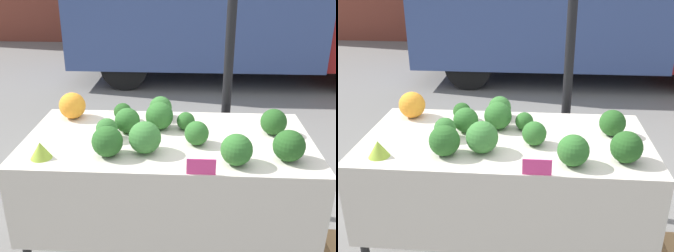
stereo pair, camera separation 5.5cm
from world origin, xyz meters
TOP-DOWN VIEW (x-y plane):
  - tent_pole at (0.41, 0.65)m, footprint 0.07×0.07m
  - market_table at (0.00, -0.07)m, footprint 1.78×0.90m
  - orange_cauliflower at (-0.68, 0.29)m, footprint 0.18×0.18m
  - romanesco_head at (-0.69, -0.31)m, footprint 0.12×0.12m
  - broccoli_head_0 at (-0.07, 0.32)m, footprint 0.16×0.16m
  - broccoli_head_1 at (0.11, 0.14)m, footprint 0.12×0.12m
  - broccoli_head_2 at (0.66, 0.10)m, footprint 0.17×0.17m
  - broccoli_head_3 at (-0.37, -0.04)m, footprint 0.14×0.14m
  - broccoli_head_4 at (0.39, -0.32)m, footprint 0.17×0.17m
  - broccoli_head_5 at (0.68, -0.25)m, footprint 0.18×0.18m
  - broccoli_head_6 at (0.18, -0.08)m, footprint 0.15×0.15m
  - broccoli_head_7 at (-0.26, 0.07)m, footprint 0.16×0.16m
  - broccoli_head_8 at (-0.12, -0.20)m, footprint 0.19×0.19m
  - broccoli_head_9 at (-0.33, 0.27)m, footprint 0.12×0.12m
  - broccoli_head_10 at (-0.33, -0.26)m, footprint 0.18×0.18m
  - broccoli_head_11 at (-0.06, 0.14)m, footprint 0.18×0.18m
  - price_sign at (0.20, -0.44)m, footprint 0.15×0.01m

SIDE VIEW (x-z plane):
  - market_table at x=0.00m, z-range 0.34..1.25m
  - price_sign at x=0.20m, z-range 0.91..1.00m
  - romanesco_head at x=-0.69m, z-range 0.91..1.01m
  - broccoli_head_1 at x=0.11m, z-range 0.91..1.03m
  - broccoli_head_9 at x=-0.33m, z-range 0.91..1.03m
  - broccoli_head_3 at x=-0.37m, z-range 0.91..1.05m
  - broccoli_head_6 at x=0.18m, z-range 0.91..1.06m
  - broccoli_head_0 at x=-0.07m, z-range 0.91..1.07m
  - broccoli_head_7 at x=-0.26m, z-range 0.91..1.07m
  - broccoli_head_2 at x=0.66m, z-range 0.91..1.08m
  - broccoli_head_4 at x=0.39m, z-range 0.91..1.08m
  - broccoli_head_10 at x=-0.33m, z-range 0.91..1.09m
  - broccoli_head_5 at x=0.68m, z-range 0.91..1.09m
  - broccoli_head_11 at x=-0.06m, z-range 0.91..1.09m
  - orange_cauliflower at x=-0.68m, z-range 0.91..1.09m
  - broccoli_head_8 at x=-0.12m, z-range 0.91..1.10m
  - tent_pole at x=0.41m, z-range 0.00..2.51m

